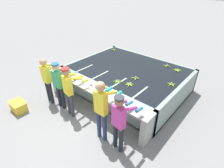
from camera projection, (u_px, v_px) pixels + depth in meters
The scene contains 19 objects.
ground_plane at pixel (89, 114), 5.56m from camera, with size 80.00×80.00×0.00m, color gray.
wash_tank at pixel (127, 79), 6.63m from camera, with size 4.05×3.13×0.90m.
work_ledge at pixel (93, 95), 5.39m from camera, with size 4.05×0.45×0.90m.
worker_0 at pixel (47, 77), 5.69m from camera, with size 0.42×0.71×1.61m.
worker_1 at pixel (59, 82), 5.43m from camera, with size 0.42×0.72×1.59m.
worker_2 at pixel (69, 88), 5.08m from camera, with size 0.48×0.74×1.63m.
worker_3 at pixel (102, 106), 4.23m from camera, with size 0.42×0.73×1.75m.
worker_4 at pixel (120, 119), 3.98m from camera, with size 0.47×0.73×1.59m.
banana_bunch_floating_0 at pixel (113, 50), 8.02m from camera, with size 0.28×0.28×0.08m.
banana_bunch_floating_1 at pixel (118, 82), 5.54m from camera, with size 0.26×0.28×0.08m.
banana_bunch_floating_2 at pixel (177, 70), 6.23m from camera, with size 0.28×0.28×0.08m.
banana_bunch_floating_3 at pixel (136, 78), 5.73m from camera, with size 0.26×0.26×0.08m.
banana_bunch_floating_4 at pixel (130, 84), 5.39m from camera, with size 0.28×0.28×0.08m.
banana_bunch_floating_5 at pixel (172, 84), 5.40m from camera, with size 0.27×0.28×0.08m.
banana_bunch_floating_6 at pixel (167, 66), 6.54m from camera, with size 0.28×0.28×0.08m.
banana_bunch_ledge_0 at pixel (99, 90), 5.09m from camera, with size 0.28×0.28×0.08m.
knife_0 at pixel (93, 86), 5.32m from camera, with size 0.35×0.04×0.02m.
knife_1 at pixel (126, 102), 4.63m from camera, with size 0.18×0.33×0.02m.
crate at pixel (18, 106), 5.65m from camera, with size 0.55×0.39×0.32m.
Camera 1 is at (3.35, -2.74, 3.70)m, focal length 28.00 mm.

